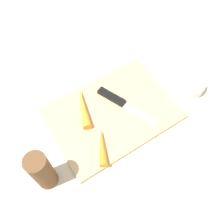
% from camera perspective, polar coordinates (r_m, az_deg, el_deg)
% --- Properties ---
extents(ground_plane, '(1.40, 1.40, 0.00)m').
position_cam_1_polar(ground_plane, '(0.75, 0.00, -0.47)').
color(ground_plane, '#C6B793').
extents(cutting_board, '(0.36, 0.26, 0.01)m').
position_cam_1_polar(cutting_board, '(0.74, 0.00, -0.23)').
color(cutting_board, tan).
rests_on(cutting_board, ground_plane).
extents(knife, '(0.10, 0.19, 0.01)m').
position_cam_1_polar(knife, '(0.75, 0.70, 2.99)').
color(knife, '#B7B7BC').
rests_on(knife, cutting_board).
extents(carrot_long, '(0.07, 0.14, 0.03)m').
position_cam_1_polar(carrot_long, '(0.73, -6.51, 1.16)').
color(carrot_long, orange).
rests_on(carrot_long, cutting_board).
extents(carrot_short, '(0.07, 0.11, 0.02)m').
position_cam_1_polar(carrot_short, '(0.68, -2.21, -7.72)').
color(carrot_short, orange).
rests_on(carrot_short, cutting_board).
extents(small_bowl, '(0.10, 0.10, 0.04)m').
position_cam_1_polar(small_bowl, '(0.82, 16.99, 6.19)').
color(small_bowl, silver).
rests_on(small_bowl, ground_plane).
extents(pepper_grinder, '(0.05, 0.05, 0.14)m').
position_cam_1_polar(pepper_grinder, '(0.62, -15.57, -12.80)').
color(pepper_grinder, brown).
rests_on(pepper_grinder, ground_plane).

